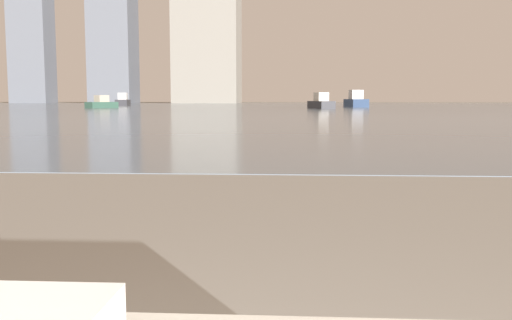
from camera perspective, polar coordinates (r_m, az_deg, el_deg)
The scene contains 7 objects.
harbor_water at distance 61.85m, azimuth 3.28°, elevation 5.29°, with size 180.00×110.00×0.01m.
harbor_boat_1 at distance 53.36m, azimuth 6.52°, elevation 5.69°, with size 2.46×4.17×1.48m.
harbor_boat_2 at distance 59.03m, azimuth -15.17°, elevation 5.49°, with size 2.67×3.50×1.26m.
harbor_boat_3 at distance 62.97m, azimuth 9.96°, elevation 5.82°, with size 2.24×5.09×1.85m.
harbor_boat_4 at distance 78.93m, azimuth -13.17°, elevation 5.76°, with size 2.29×4.71×1.69m.
skyline_tower_1 at distance 124.24m, azimuth -14.13°, elevation 12.20°, with size 8.70×8.33×28.80m.
skyline_tower_2 at distance 120.21m, azimuth -4.88°, elevation 13.94°, with size 12.97×12.61×34.50m.
Camera 1 is at (0.30, 0.16, 0.92)m, focal length 40.00 mm.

